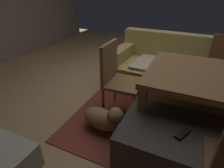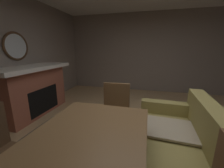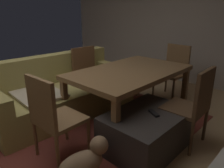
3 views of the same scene
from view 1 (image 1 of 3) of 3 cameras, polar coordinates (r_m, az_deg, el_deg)
name	(u,v)px [view 1 (image 1 of 3)]	position (r m, az deg, el deg)	size (l,w,h in m)	color
floor	(140,94)	(2.90, 8.69, -3.16)	(7.88, 7.88, 0.00)	tan
area_rug	(180,120)	(2.49, 20.79, -10.68)	(2.60, 2.00, 0.01)	brown
couch	(181,74)	(3.01, 20.85, 3.00)	(2.15, 1.02, 0.85)	#9E8E4C
ottoman_coffee_table	(176,148)	(1.81, 19.49, -18.55)	(0.98, 0.69, 0.44)	#2D2826
tv_remote	(183,134)	(1.61, 21.43, -14.46)	(0.05, 0.16, 0.02)	black
dining_chair_west	(117,76)	(2.25, 1.65, 2.67)	(0.45, 0.45, 0.93)	brown
dining_chair_north	(224,66)	(2.97, 31.87, 4.81)	(0.47, 0.47, 0.93)	brown
small_dog	(103,118)	(2.08, -2.92, -10.66)	(0.53, 0.31, 0.34)	#8C6B4C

